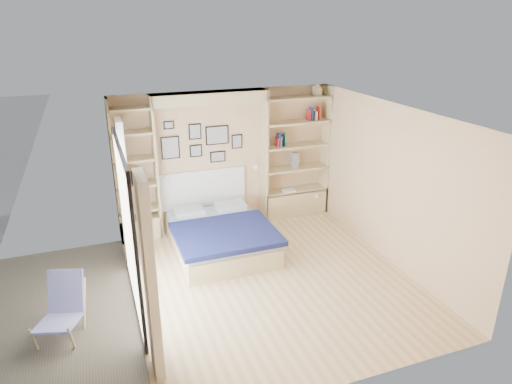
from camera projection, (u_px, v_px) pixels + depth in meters
name	position (u px, v px, depth m)	size (l,w,h in m)	color
ground	(270.00, 278.00, 6.88)	(4.50, 4.50, 0.00)	#D4B479
room_shell	(216.00, 182.00, 7.69)	(4.50, 4.50, 4.50)	tan
bed	(220.00, 235.00, 7.63)	(1.61, 2.10, 1.07)	tan
photo_gallery	(201.00, 142.00, 8.10)	(1.48, 0.02, 0.82)	black
reading_lamps	(213.00, 172.00, 8.13)	(1.92, 0.12, 0.15)	silver
shelf_decor	(284.00, 132.00, 8.43)	(3.55, 0.23, 2.03)	#A51E1E
deck	(4.00, 332.00, 5.72)	(3.20, 4.00, 0.05)	#655B4B
deck_chair	(62.00, 308.00, 5.57)	(0.66, 0.86, 0.77)	tan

